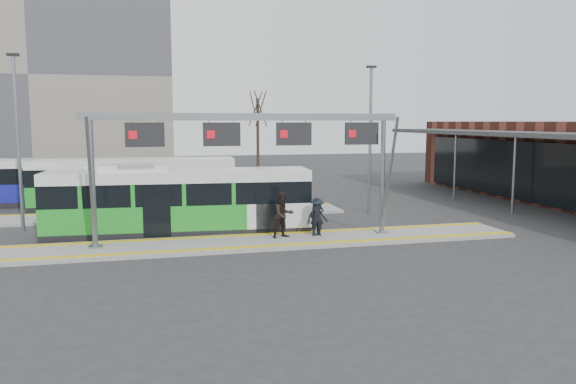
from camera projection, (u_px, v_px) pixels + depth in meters
name	position (u px, v px, depth m)	size (l,w,h in m)	color
ground	(261.00, 244.00, 23.16)	(120.00, 120.00, 0.00)	#2D2D30
platform_main	(261.00, 242.00, 23.15)	(22.00, 3.00, 0.15)	gray
platform_second	(157.00, 215.00, 29.87)	(20.00, 3.00, 0.15)	gray
tactile_main	(261.00, 240.00, 23.14)	(22.00, 2.65, 0.02)	yellow
tactile_second	(157.00, 210.00, 30.97)	(20.00, 0.35, 0.02)	yellow
gantry	(250.00, 139.00, 22.78)	(13.00, 1.68, 5.20)	slate
apartment_block	(40.00, 77.00, 53.22)	(24.50, 12.50, 18.40)	gray
hero_bus	(179.00, 202.00, 24.97)	(11.64, 3.23, 3.16)	black
bg_bus_green	(135.00, 184.00, 32.59)	(11.54, 2.99, 2.86)	black
passenger_a	(317.00, 217.00, 23.96)	(0.59, 0.39, 1.63)	black
passenger_b	(284.00, 215.00, 23.57)	(0.94, 0.73, 1.94)	black
passenger_c	(317.00, 217.00, 24.07)	(1.04, 0.60, 1.60)	black
tree_left	(147.00, 118.00, 52.93)	(1.40, 1.40, 7.07)	#382B21
tree_mid	(258.00, 109.00, 52.97)	(1.40, 1.40, 8.10)	#382B21
lamp_west	(18.00, 139.00, 25.28)	(0.50, 0.25, 8.01)	slate
lamp_east	(370.00, 136.00, 30.42)	(0.50, 0.25, 7.97)	slate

